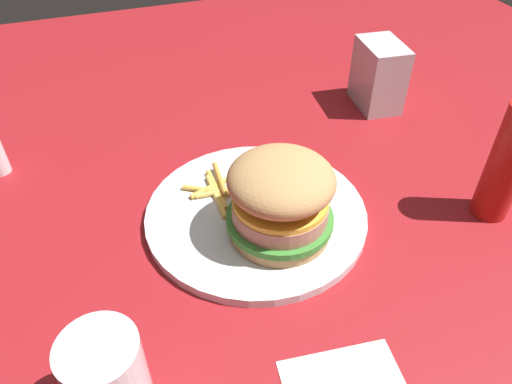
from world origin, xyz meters
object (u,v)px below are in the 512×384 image
sandwich (280,198)px  napkin_dispenser (379,75)px  fries_pile (215,190)px  drink_glass (110,384)px  ketchup_bottle (508,163)px  plate (256,214)px

sandwich → napkin_dispenser: bearing=-138.3°
sandwich → fries_pile: bearing=-60.0°
drink_glass → napkin_dispenser: size_ratio=0.94×
fries_pile → napkin_dispenser: bearing=-155.5°
drink_glass → ketchup_bottle: 0.48m
sandwich → napkin_dispenser: size_ratio=1.17×
drink_glass → ketchup_bottle: bearing=-167.9°
sandwich → drink_glass: sandwich is taller
plate → ketchup_bottle: bearing=162.7°
plate → napkin_dispenser: 0.34m
fries_pile → ketchup_bottle: (-0.32, 0.14, 0.06)m
sandwich → ketchup_bottle: (-0.27, 0.05, 0.01)m
sandwich → ketchup_bottle: bearing=170.2°
drink_glass → napkin_dispenser: bearing=-140.9°
napkin_dispenser → ketchup_bottle: bearing=-173.5°
plate → drink_glass: drink_glass is taller
plate → fries_pile: fries_pile is taller
plate → sandwich: (-0.01, 0.04, 0.06)m
fries_pile → ketchup_bottle: ketchup_bottle is taller
plate → napkin_dispenser: size_ratio=2.57×
drink_glass → sandwich: bearing=-144.5°
napkin_dispenser → plate: bearing=131.0°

